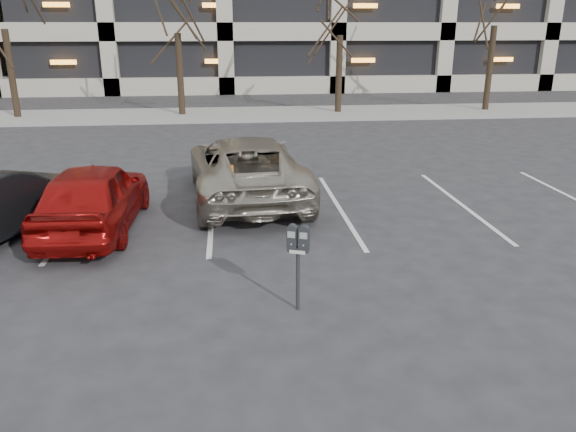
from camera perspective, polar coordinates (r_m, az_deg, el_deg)
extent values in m
plane|color=#28282B|center=(10.15, -0.07, -3.44)|extent=(140.00, 140.00, 0.00)
cube|color=gray|center=(25.65, -3.87, 10.28)|extent=(80.00, 4.00, 0.12)
cube|color=silver|center=(12.68, -20.46, -0.04)|extent=(0.10, 5.20, 0.00)
cube|color=silver|center=(12.27, -7.72, 0.40)|extent=(0.10, 5.20, 0.00)
cube|color=silver|center=(12.49, 5.22, 0.83)|extent=(0.10, 5.20, 0.00)
cube|color=silver|center=(13.31, 17.13, 1.19)|extent=(0.10, 5.20, 0.00)
cylinder|color=black|center=(26.98, -26.27, 12.71)|extent=(0.28, 0.28, 3.71)
cylinder|color=black|center=(25.51, -10.90, 13.82)|extent=(0.28, 0.28, 3.54)
cylinder|color=black|center=(25.92, 5.19, 14.03)|extent=(0.28, 0.28, 3.44)
cylinder|color=black|center=(28.10, 19.78, 13.82)|extent=(0.28, 0.28, 3.84)
cylinder|color=black|center=(7.92, 1.02, -6.56)|extent=(0.06, 0.06, 0.90)
cube|color=black|center=(7.73, 1.04, -3.41)|extent=(0.32, 0.20, 0.06)
cube|color=silver|center=(7.69, 0.94, -3.70)|extent=(0.21, 0.08, 0.05)
cube|color=gray|center=(7.61, 0.32, -1.92)|extent=(0.10, 0.04, 0.09)
cube|color=gray|center=(7.58, 1.57, -2.03)|extent=(0.10, 0.04, 0.09)
imported|color=#A9A290|center=(13.01, -4.27, 4.91)|extent=(2.86, 5.45, 1.46)
cube|color=#E96304|center=(11.94, -5.89, 7.22)|extent=(0.10, 0.20, 0.01)
imported|color=#9C100E|center=(11.56, -19.14, 1.89)|extent=(1.76, 4.09, 1.37)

